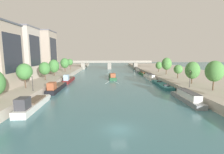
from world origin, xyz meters
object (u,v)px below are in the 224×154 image
object	(u,v)px
moored_boat_left_midway	(32,104)
tree_right_by_lamp	(159,65)
moored_boat_right_upstream	(137,70)
tree_left_end_of_row	(45,68)
lamppost_left_bank	(32,82)
moored_boat_left_downstream	(69,79)
moored_boat_right_end	(142,74)
tree_right_third	(214,71)
moored_boat_left_near	(56,87)
tree_right_nearest	(192,70)
lamppost_right_bank	(190,79)
tree_left_midway	(54,66)
tree_left_second	(24,72)
tree_left_distant	(70,62)
moored_boat_right_downstream	(149,77)
bridge_far	(109,64)
barge_midriver	(112,76)
moored_boat_right_gap_after	(187,97)
tree_left_far	(65,63)
tree_right_second	(178,69)
tree_right_distant	(167,64)
moored_boat_right_far	(162,85)

from	to	relation	value
moored_boat_left_midway	tree_right_by_lamp	size ratio (longest dim) A/B	2.54
moored_boat_right_upstream	tree_left_end_of_row	size ratio (longest dim) A/B	1.54
lamppost_left_bank	moored_boat_left_downstream	bearing A→B (deg)	82.12
moored_boat_right_end	tree_right_third	world-z (taller)	tree_right_third
moored_boat_left_near	tree_right_nearest	distance (m)	43.95
moored_boat_left_near	lamppost_right_bank	size ratio (longest dim) A/B	3.25
tree_left_midway	moored_boat_left_downstream	bearing A→B (deg)	-29.19
moored_boat_right_upstream	lamppost_left_bank	size ratio (longest dim) A/B	2.48
tree_right_nearest	lamppost_left_bank	distance (m)	47.69
tree_left_midway	tree_left_second	bearing A→B (deg)	-89.40
moored_boat_left_downstream	moored_boat_right_upstream	world-z (taller)	moored_boat_left_downstream
tree_left_distant	tree_right_by_lamp	xyz separation A→B (m)	(50.20, -14.98, -1.05)
lamppost_right_bank	tree_left_distant	bearing A→B (deg)	130.30
moored_boat_right_downstream	tree_right_by_lamp	bearing A→B (deg)	53.67
moored_boat_right_end	tree_left_midway	size ratio (longest dim) A/B	1.51
tree_left_distant	moored_boat_left_downstream	bearing A→B (deg)	-78.53
moored_boat_left_downstream	tree_right_nearest	size ratio (longest dim) A/B	1.91
tree_right_by_lamp	bridge_far	xyz separation A→B (m)	(-25.71, 37.88, -1.40)
tree_right_nearest	moored_boat_right_upstream	bearing A→B (deg)	98.53
barge_midriver	moored_boat_left_downstream	distance (m)	21.13
moored_boat_right_end	tree_left_end_of_row	world-z (taller)	tree_left_end_of_row
lamppost_left_bank	lamppost_right_bank	size ratio (longest dim) A/B	0.87
moored_boat_right_upstream	moored_boat_left_near	bearing A→B (deg)	-124.81
moored_boat_right_upstream	lamppost_left_bank	world-z (taller)	lamppost_left_bank
moored_boat_right_gap_after	tree_right_nearest	xyz separation A→B (m)	(7.81, 12.87, 5.27)
tree_right_by_lamp	tree_left_far	bearing A→B (deg)	178.05
tree_right_third	tree_right_second	world-z (taller)	tree_right_third
tree_left_second	tree_right_distant	size ratio (longest dim) A/B	0.89
moored_boat_left_downstream	tree_right_third	world-z (taller)	tree_right_third
moored_boat_right_upstream	moored_boat_right_gap_after	bearing A→B (deg)	-90.01
moored_boat_left_midway	moored_boat_right_upstream	world-z (taller)	moored_boat_left_midway
moored_boat_left_midway	tree_right_nearest	world-z (taller)	tree_right_nearest
moored_boat_right_upstream	tree_left_midway	bearing A→B (deg)	-143.52
moored_boat_right_end	moored_boat_left_downstream	bearing A→B (deg)	-148.20
tree_right_nearest	lamppost_left_bank	world-z (taller)	tree_right_nearest
tree_right_second	tree_right_by_lamp	size ratio (longest dim) A/B	0.97
moored_boat_right_far	barge_midriver	bearing A→B (deg)	130.79
tree_left_far	moored_boat_right_gap_after	bearing A→B (deg)	-49.09
tree_right_nearest	tree_right_second	size ratio (longest dim) A/B	1.33
moored_boat_left_downstream	tree_left_midway	world-z (taller)	tree_left_midway
moored_boat_right_end	tree_left_second	world-z (taller)	tree_left_second
tree_right_distant	lamppost_right_bank	distance (m)	29.83
tree_left_midway	tree_right_nearest	world-z (taller)	tree_right_nearest
moored_boat_right_gap_after	tree_right_third	world-z (taller)	tree_right_third
tree_right_third	moored_boat_left_midway	bearing A→B (deg)	-170.61
moored_boat_left_midway	tree_right_nearest	xyz separation A→B (m)	(43.31, 16.85, 5.36)
moored_boat_right_gap_after	moored_boat_right_far	size ratio (longest dim) A/B	0.83
moored_boat_right_upstream	tree_right_second	size ratio (longest dim) A/B	1.90
tree_right_nearest	tree_right_second	distance (m)	11.52
moored_boat_right_gap_after	moored_boat_right_far	bearing A→B (deg)	88.93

